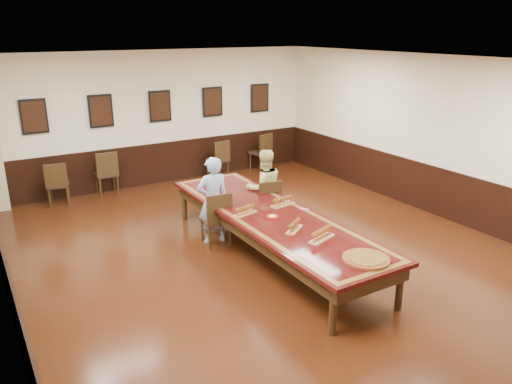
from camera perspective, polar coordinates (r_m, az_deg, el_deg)
floor at (r=8.55m, az=1.75°, el=-7.34°), size 8.00×10.00×0.02m
ceiling at (r=7.72m, az=1.98°, el=14.72°), size 8.00×10.00×0.02m
wall_back at (r=12.39m, az=-10.96°, el=8.29°), size 8.00×0.02×3.20m
wall_right at (r=10.66m, az=20.37°, el=5.86°), size 0.02×10.00×3.20m
chair_man at (r=8.83m, az=-4.65°, el=-2.97°), size 0.51×0.55×0.99m
chair_woman at (r=9.58m, az=1.16°, el=-1.26°), size 0.53×0.57×0.96m
spare_chair_a at (r=11.61m, az=-21.72°, el=0.94°), size 0.56×0.59×0.96m
spare_chair_b at (r=11.97m, az=-16.78°, el=2.14°), size 0.50×0.54×1.03m
spare_chair_c at (r=12.84m, az=-4.40°, el=3.83°), size 0.52×0.56×0.97m
spare_chair_d at (r=13.49m, az=0.50°, el=4.66°), size 0.58×0.61×1.01m
person_man at (r=8.82m, az=-4.94°, el=-0.96°), size 0.61×0.43×1.58m
person_woman at (r=9.58m, az=0.95°, el=0.46°), size 0.84×0.71×1.51m
pink_phone at (r=8.50m, az=5.53°, el=-1.98°), size 0.14×0.17×0.01m
wainscoting at (r=8.34m, az=1.78°, el=-4.19°), size 8.00×10.00×1.00m
conference_table at (r=8.30m, az=1.79°, el=-3.48°), size 1.40×5.00×0.76m
posters at (r=12.28m, az=-10.92°, el=9.62°), size 6.14×0.04×0.74m
flight_a at (r=8.21m, az=-1.26°, el=-2.13°), size 0.45×0.22×0.16m
flight_b at (r=8.63m, az=3.08°, el=-1.10°), size 0.46×0.18×0.17m
flight_c at (r=7.61m, az=4.41°, el=-3.91°), size 0.42×0.35×0.16m
flight_d at (r=7.32m, az=7.54°, el=-4.84°), size 0.51×0.30×0.18m
red_plate_grp at (r=8.13m, az=1.87°, el=-2.84°), size 0.22×0.22×0.03m
carved_platter at (r=6.82m, az=12.46°, el=-7.50°), size 0.70×0.70×0.05m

